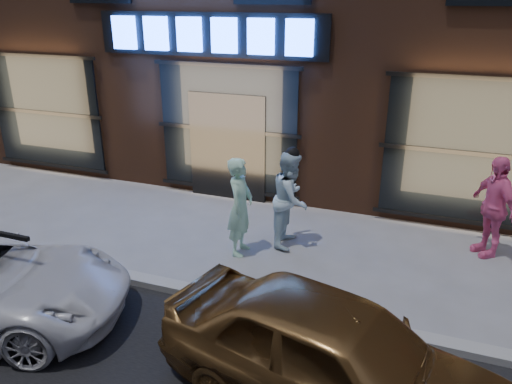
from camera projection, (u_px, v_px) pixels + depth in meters
ground at (135, 282)px, 8.18m from camera, size 90.00×90.00×0.00m
curb at (134, 279)px, 8.15m from camera, size 60.00×0.25×0.12m
man_bowtie at (240, 207)px, 8.80m from camera, size 0.46×0.68×1.80m
man_cap at (291, 199)px, 9.13m from camera, size 0.71×0.90×1.80m
passerby at (493, 206)px, 8.75m from camera, size 0.95×1.16×1.85m
gold_sedan at (335, 359)px, 5.43m from camera, size 4.39×2.59×1.40m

